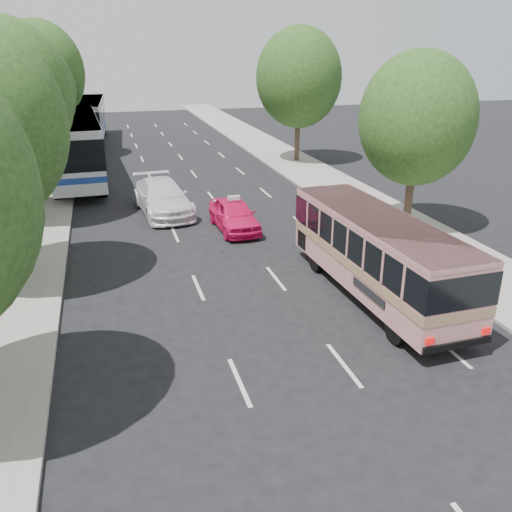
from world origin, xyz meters
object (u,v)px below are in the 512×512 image
object	(u,v)px
pink_taxi	(234,215)
tour_coach_front	(75,142)
white_pickup	(163,197)
tour_coach_rear	(88,117)
pink_bus	(377,248)

from	to	relation	value
pink_taxi	tour_coach_front	xyz separation A→B (m)	(-7.16, 12.27, 1.68)
white_pickup	tour_coach_rear	distance (m)	23.88
white_pickup	tour_coach_front	xyz separation A→B (m)	(-4.30, 8.71, 1.57)
white_pickup	tour_coach_rear	size ratio (longest dim) A/B	0.47
white_pickup	tour_coach_rear	world-z (taller)	tour_coach_rear
tour_coach_front	pink_bus	bearing A→B (deg)	-66.37
pink_bus	pink_taxi	bearing A→B (deg)	107.25
tour_coach_rear	pink_bus	bearing A→B (deg)	-72.23
pink_bus	tour_coach_rear	size ratio (longest dim) A/B	0.74
tour_coach_front	tour_coach_rear	bearing A→B (deg)	85.08
pink_taxi	white_pickup	world-z (taller)	white_pickup
tour_coach_front	tour_coach_rear	world-z (taller)	tour_coach_front
pink_bus	white_pickup	bearing A→B (deg)	113.90
tour_coach_rear	pink_taxi	bearing A→B (deg)	-73.61
tour_coach_front	white_pickup	bearing A→B (deg)	-66.20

